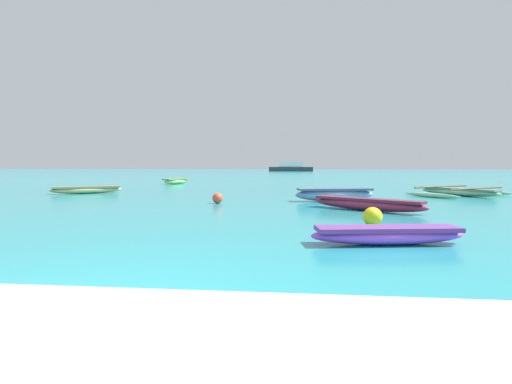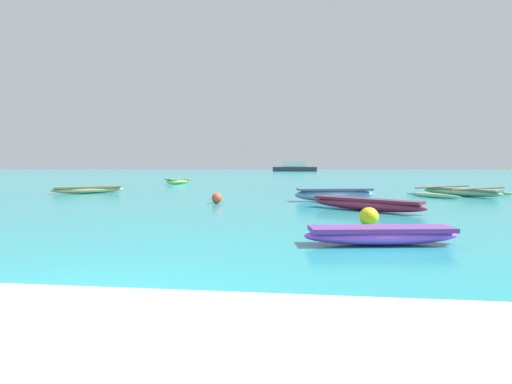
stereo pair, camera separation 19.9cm
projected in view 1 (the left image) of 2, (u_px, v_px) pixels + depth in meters
The scene contains 10 objects.
ground_plane at pixel (28, 339), 3.22m from camera, with size 240.00×240.00×0.00m.
moored_boat_0 at pixel (87, 189), 19.44m from camera, with size 3.14×2.22×0.35m.
moored_boat_1 at pixel (367, 204), 12.23m from camera, with size 3.30×2.62×0.37m.
moored_boat_2 at pixel (176, 181), 28.91m from camera, with size 1.63×2.38×0.40m.
moored_boat_3 at pixel (335, 194), 15.32m from camera, with size 3.17×1.38×0.50m.
moored_boat_4 at pixel (387, 234), 7.04m from camera, with size 2.79×1.02×0.32m.
moored_boat_5 at pixel (459, 192), 18.04m from camera, with size 4.86×4.57×0.40m.
mooring_buoy_0 at pixel (218, 198), 14.48m from camera, with size 0.38×0.38×0.38m.
mooring_buoy_1 at pixel (373, 217), 9.09m from camera, with size 0.44×0.44×0.44m.
distant_ferry at pixel (291, 167), 84.06m from camera, with size 9.19×2.02×2.02m.
Camera 1 is at (2.15, -2.93, 1.41)m, focal length 28.00 mm.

